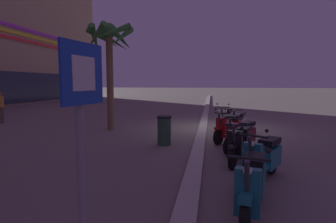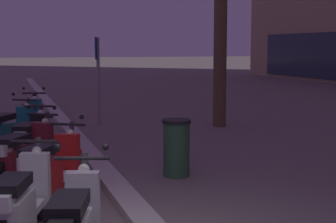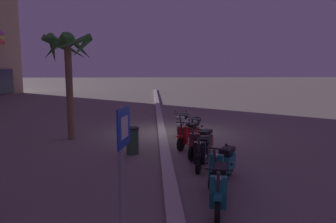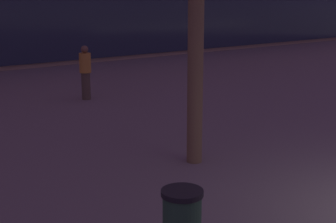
% 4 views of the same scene
% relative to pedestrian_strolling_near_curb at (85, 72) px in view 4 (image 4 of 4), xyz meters
% --- Properties ---
extents(pedestrian_strolling_near_curb, '(0.34, 0.34, 1.58)m').
position_rel_pedestrian_strolling_near_curb_xyz_m(pedestrian_strolling_near_curb, '(0.00, 0.00, 0.00)').
color(pedestrian_strolling_near_curb, brown).
rests_on(pedestrian_strolling_near_curb, ground).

